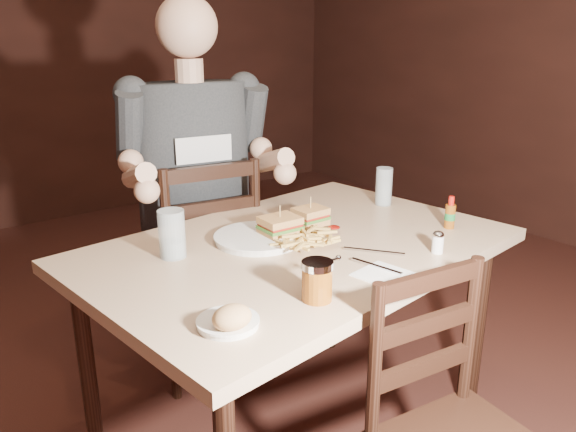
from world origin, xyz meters
TOP-DOWN VIEW (x-y plane):
  - room_shell at (0.00, 0.00)m, footprint 7.00×7.00m
  - main_table at (0.25, 0.31)m, footprint 1.43×1.03m
  - chair_far at (0.23, 0.96)m, footprint 0.51×0.55m
  - diner at (0.23, 0.90)m, footprint 0.68×0.57m
  - dinner_plate at (0.16, 0.40)m, footprint 0.31×0.31m
  - sandwich_left at (0.23, 0.37)m, footprint 0.13×0.11m
  - sandwich_right at (0.37, 0.39)m, footprint 0.11×0.09m
  - fries_pile at (0.24, 0.26)m, footprint 0.27×0.20m
  - ketchup_dollop at (0.41, 0.31)m, footprint 0.05×0.05m
  - glass_left at (-0.12, 0.45)m, footprint 0.09×0.09m
  - glass_right at (0.79, 0.44)m, footprint 0.07×0.07m
  - hot_sauce at (0.76, 0.11)m, footprint 0.04×0.04m
  - salt_shaker at (0.54, -0.02)m, footprint 0.04×0.04m
  - syrup_dispenser at (0.04, -0.03)m, footprint 0.09×0.09m
  - napkin at (0.29, -0.03)m, footprint 0.16×0.15m
  - knife at (0.39, 0.10)m, footprint 0.12×0.16m
  - fork at (0.31, 0.02)m, footprint 0.04×0.17m
  - side_plate at (-0.21, -0.01)m, footprint 0.16×0.16m
  - bread_roll at (-0.22, -0.04)m, footprint 0.10×0.09m

SIDE VIEW (x-z plane):
  - chair_far at x=0.23m, z-range 0.00..0.96m
  - main_table at x=0.25m, z-range 0.31..1.08m
  - napkin at x=0.29m, z-range 0.77..0.77m
  - knife at x=0.39m, z-range 0.77..0.78m
  - side_plate at x=-0.21m, z-range 0.77..0.78m
  - fork at x=0.31m, z-range 0.77..0.78m
  - dinner_plate at x=0.16m, z-range 0.77..0.79m
  - ketchup_dollop at x=0.41m, z-range 0.79..0.80m
  - salt_shaker at x=0.54m, z-range 0.77..0.83m
  - fries_pile at x=0.24m, z-range 0.79..0.82m
  - bread_roll at x=-0.22m, z-range 0.78..0.84m
  - syrup_dispenser at x=0.04m, z-range 0.77..0.87m
  - hot_sauce at x=0.76m, z-range 0.77..0.88m
  - sandwich_right at x=0.37m, z-range 0.79..0.88m
  - sandwich_left at x=0.23m, z-range 0.79..0.89m
  - glass_left at x=-0.12m, z-range 0.77..0.92m
  - glass_right at x=0.79m, z-range 0.77..0.92m
  - diner at x=0.23m, z-range 0.49..1.55m
  - room_shell at x=0.00m, z-range -2.10..4.90m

